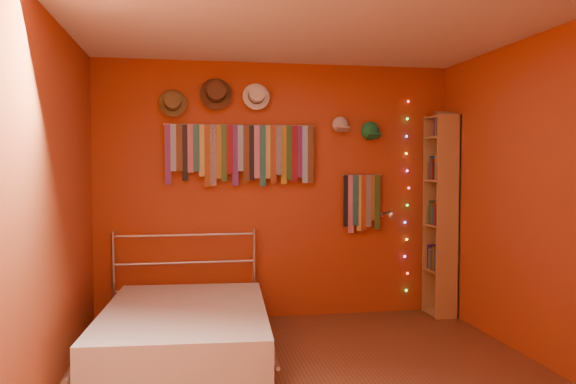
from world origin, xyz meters
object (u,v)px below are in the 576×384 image
reading_lamp (390,215)px  bed (185,330)px  tie_rack (242,151)px  bookshelf (444,214)px

reading_lamp → bed: reading_lamp is taller
tie_rack → bed: 1.81m
tie_rack → reading_lamp: bearing=-7.6°
bookshelf → bed: bearing=-162.3°
bookshelf → bed: 2.80m
tie_rack → bookshelf: (2.01, -0.15, -0.62)m
bed → reading_lamp: bearing=25.5°
reading_lamp → bookshelf: bearing=3.6°
reading_lamp → bed: size_ratio=0.18×
bookshelf → bed: bookshelf is taller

